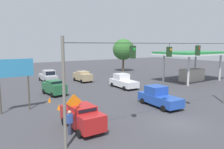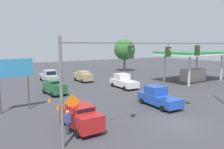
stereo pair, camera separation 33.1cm
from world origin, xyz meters
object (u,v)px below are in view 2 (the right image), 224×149
Objects in this scene: traffic_cone_second at (58,107)px; work_zone_sign at (72,105)px; sedan_green_withflow_far at (54,87)px; gas_station at (194,60)px; pickup_truck_silver_withflow_deep at (49,76)px; pickup_truck_blue_crossing_near at (158,97)px; sedan_tan_oncoming_deep at (83,76)px; traffic_cone_third at (49,99)px; overhead_signal_span at (167,69)px; traffic_cone_nearest at (73,115)px; tree_horizon_left at (125,50)px; pedestrian at (68,122)px; sedan_red_parked_shoulder at (80,116)px; pickup_truck_white_oncoming_far at (124,81)px; roadside_billboard at (13,73)px.

work_zone_sign is (0.89, 5.66, 1.68)m from traffic_cone_second.
gas_station is at bearing 171.93° from sedan_green_withflow_far.
pickup_truck_blue_crossing_near is at bearing 102.14° from pickup_truck_silver_withflow_deep.
sedan_tan_oncoming_deep is 6.96× the size of traffic_cone_third.
traffic_cone_third is 26.55m from gas_station.
overhead_signal_span reaches higher than traffic_cone_nearest.
pedestrian is at bearing 46.88° from tree_horizon_left.
sedan_red_parked_shoulder is 9.33m from traffic_cone_third.
pickup_truck_white_oncoming_far reaches higher than traffic_cone_third.
roadside_billboard is at bearing -43.74° from overhead_signal_span.
pickup_truck_blue_crossing_near is at bearing 138.47° from traffic_cone_third.
traffic_cone_second is at bearing -98.91° from work_zone_sign.
tree_horizon_left is at bearing -133.05° from work_zone_sign.
traffic_cone_third is 31.45m from tree_horizon_left.
traffic_cone_third is at bearing 47.83° from sedan_tan_oncoming_deep.
overhead_signal_span is 9.27m from pedestrian.
pickup_truck_silver_withflow_deep is 17.92m from roadside_billboard.
pickup_truck_blue_crossing_near is 1.88× the size of work_zone_sign.
traffic_cone_nearest is 35.82m from tree_horizon_left.
overhead_signal_span is 3.58× the size of pickup_truck_blue_crossing_near.
gas_station is at bearing -149.52° from overhead_signal_span.
pickup_truck_white_oncoming_far is at bearing -167.33° from roadside_billboard.
pickup_truck_blue_crossing_near is 18.76m from sedan_tan_oncoming_deep.
sedan_tan_oncoming_deep is at bearing -124.84° from traffic_cone_second.
overhead_signal_span reaches higher than traffic_cone_second.
pickup_truck_blue_crossing_near is 14.98m from roadside_billboard.
sedan_tan_oncoming_deep is (-7.80, -7.17, -0.02)m from sedan_green_withflow_far.
tree_horizon_left is (-25.35, -27.90, 4.37)m from sedan_red_parked_shoulder.
pedestrian is at bearing 79.77° from traffic_cone_third.
work_zone_sign is (10.68, 19.72, 1.01)m from sedan_tan_oncoming_deep.
gas_station is at bearing -161.67° from work_zone_sign.
pickup_truck_blue_crossing_near is 22.63m from pickup_truck_silver_withflow_deep.
overhead_signal_span reaches higher than sedan_green_withflow_far.
pickup_truck_white_oncoming_far is at bearing -139.71° from pedestrian.
roadside_billboard is (13.16, -6.56, 2.88)m from pickup_truck_blue_crossing_near.
work_zone_sign is at bearing 83.22° from traffic_cone_third.
overhead_signal_span is 5.64m from pickup_truck_blue_crossing_near.
pickup_truck_silver_withflow_deep is (2.11, -25.63, -3.53)m from overhead_signal_span.
pickup_truck_white_oncoming_far is 8.65× the size of traffic_cone_third.
roadside_billboard is (10.51, -10.06, -0.66)m from overhead_signal_span.
sedan_green_withflow_far is 0.31× the size of gas_station.
pickup_truck_blue_crossing_near and pickup_truck_white_oncoming_far have the same top height.
tree_horizon_left is (-25.04, -22.09, 5.06)m from traffic_cone_second.
work_zone_sign is at bearing 18.33° from gas_station.
work_zone_sign is at bearing -135.52° from pedestrian.
tree_horizon_left reaches higher than pedestrian.
pickup_truck_white_oncoming_far is at bearing -156.09° from traffic_cone_second.
traffic_cone_third is 9.98m from pedestrian.
overhead_signal_span reaches higher than pedestrian.
sedan_green_withflow_far is 0.77× the size of pickup_truck_white_oncoming_far.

